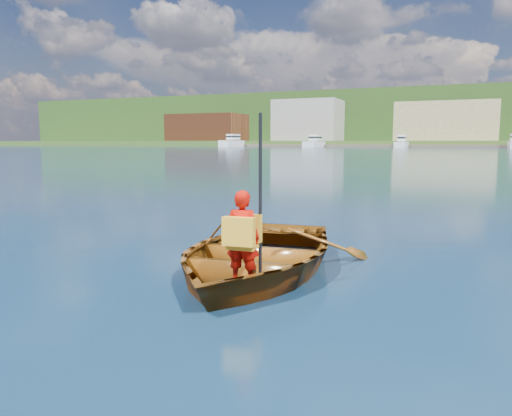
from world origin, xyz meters
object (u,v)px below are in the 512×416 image
child_paddler (243,236)px  dock (473,146)px  rowboat (255,254)px  marina_yachts (426,143)px

child_paddler → dock: size_ratio=0.01×
rowboat → child_paddler: bearing=-75.7°
dock → rowboat: bearing=-91.7°
marina_yachts → rowboat: bearing=-86.9°
child_paddler → dock: 148.19m
rowboat → marina_yachts: (-7.82, 142.55, 1.18)m
child_paddler → dock: (4.02, 148.13, -0.23)m
dock → marina_yachts: bearing=-158.7°
rowboat → dock: size_ratio=0.02×
dock → marina_yachts: (-12.07, -4.70, 1.00)m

